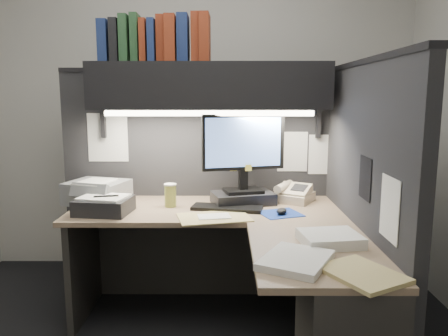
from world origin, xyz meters
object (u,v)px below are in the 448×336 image
(monitor, at_px, (243,169))
(printer, at_px, (97,192))
(keyboard, at_px, (227,208))
(coffee_cup, at_px, (170,196))
(desk, at_px, (263,288))
(overhead_shelf, at_px, (210,86))
(notebook_stack, at_px, (104,206))
(telephone, at_px, (294,194))

(monitor, bearing_deg, printer, 163.49)
(keyboard, height_order, coffee_cup, coffee_cup)
(desk, distance_m, overhead_shelf, 1.33)
(monitor, relative_size, notebook_stack, 1.89)
(keyboard, relative_size, telephone, 1.84)
(telephone, distance_m, printer, 1.32)
(overhead_shelf, height_order, printer, overhead_shelf)
(desk, distance_m, telephone, 0.86)
(monitor, height_order, keyboard, monitor)
(monitor, bearing_deg, overhead_shelf, 143.72)
(telephone, distance_m, coffee_cup, 0.83)
(monitor, distance_m, telephone, 0.40)
(monitor, xyz_separation_m, notebook_stack, (-0.86, -0.24, -0.19))
(desk, relative_size, notebook_stack, 5.42)
(keyboard, distance_m, coffee_cup, 0.38)
(overhead_shelf, relative_size, printer, 4.26)
(printer, distance_m, notebook_stack, 0.29)
(monitor, bearing_deg, keyboard, -139.81)
(notebook_stack, bearing_deg, printer, 113.78)
(keyboard, distance_m, notebook_stack, 0.76)
(monitor, xyz_separation_m, coffee_cup, (-0.47, -0.08, -0.17))
(monitor, relative_size, keyboard, 1.34)
(coffee_cup, distance_m, printer, 0.51)
(overhead_shelf, xyz_separation_m, notebook_stack, (-0.64, -0.32, -0.72))
(keyboard, bearing_deg, coffee_cup, 179.34)
(desk, height_order, monitor, monitor)
(coffee_cup, bearing_deg, printer, 168.30)
(overhead_shelf, bearing_deg, telephone, -1.17)
(printer, bearing_deg, desk, -15.98)
(desk, relative_size, printer, 4.67)
(notebook_stack, bearing_deg, coffee_cup, 22.92)
(desk, xyz_separation_m, monitor, (-0.08, 0.67, 0.52))
(desk, bearing_deg, notebook_stack, 155.50)
(overhead_shelf, relative_size, telephone, 6.43)
(overhead_shelf, distance_m, coffee_cup, 0.76)
(desk, distance_m, printer, 1.31)
(keyboard, xyz_separation_m, coffee_cup, (-0.37, 0.08, 0.06))
(telephone, bearing_deg, overhead_shelf, -151.93)
(telephone, bearing_deg, coffee_cup, -140.37)
(desk, xyz_separation_m, coffee_cup, (-0.55, 0.59, 0.36))
(keyboard, xyz_separation_m, telephone, (0.45, 0.23, 0.04))
(telephone, height_order, printer, printer)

